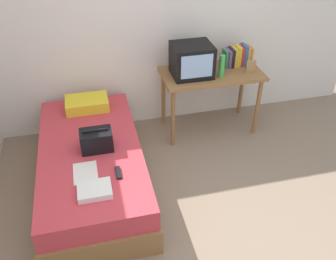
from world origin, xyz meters
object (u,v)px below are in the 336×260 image
object	(u,v)px
pillow	(87,103)
water_bottle	(222,66)
magazine	(85,173)
folded_towel	(95,190)
bed	(93,167)
tv	(192,60)
handbag	(96,140)
book_row	(237,56)
picture_frame	(251,67)
desk	(211,80)
remote_dark	(118,173)

from	to	relation	value
pillow	water_bottle	bearing A→B (deg)	-5.79
water_bottle	magazine	bearing A→B (deg)	-149.25
water_bottle	folded_towel	world-z (taller)	water_bottle
bed	tv	distance (m)	1.58
water_bottle	pillow	distance (m)	1.56
water_bottle	handbag	bearing A→B (deg)	-157.03
water_bottle	magazine	world-z (taller)	water_bottle
book_row	picture_frame	world-z (taller)	book_row
bed	picture_frame	size ratio (longest dim) A/B	13.48
desk	picture_frame	bearing A→B (deg)	-15.28
bed	water_bottle	xyz separation A→B (m)	(1.54, 0.58, 0.67)
bed	remote_dark	size ratio (longest dim) A/B	12.82
desk	book_row	size ratio (longest dim) A/B	3.49
magazine	remote_dark	size ratio (longest dim) A/B	1.86
book_row	pillow	distance (m)	1.83
book_row	remote_dark	distance (m)	2.08
handbag	folded_towel	bearing A→B (deg)	-96.67
water_bottle	folded_towel	bearing A→B (deg)	-141.61
desk	picture_frame	xyz separation A→B (m)	(0.42, -0.12, 0.18)
pillow	folded_towel	size ratio (longest dim) A/B	1.67
book_row	magazine	xyz separation A→B (m)	(-1.88, -1.19, -0.40)
bed	water_bottle	size ratio (longest dim) A/B	7.84
tv	bed	bearing A→B (deg)	-150.22
desk	folded_towel	size ratio (longest dim) A/B	4.14
desk	handbag	xyz separation A→B (m)	(-1.40, -0.75, -0.09)
book_row	folded_towel	bearing A→B (deg)	-141.31
picture_frame	handbag	distance (m)	1.95
desk	picture_frame	world-z (taller)	picture_frame
desk	water_bottle	distance (m)	0.27
book_row	folded_towel	xyz separation A→B (m)	(-1.82, -1.46, -0.38)
magazine	handbag	bearing A→B (deg)	67.96
remote_dark	tv	bearing A→B (deg)	48.83
desk	remote_dark	bearing A→B (deg)	-137.33
magazine	remote_dark	xyz separation A→B (m)	(0.28, -0.08, 0.01)
bed	pillow	bearing A→B (deg)	87.96
pillow	magazine	size ratio (longest dim) A/B	1.61
bed	remote_dark	world-z (taller)	remote_dark
tv	pillow	distance (m)	1.27
picture_frame	pillow	bearing A→B (deg)	175.63
pillow	tv	bearing A→B (deg)	-1.73
water_bottle	handbag	world-z (taller)	water_bottle
handbag	magazine	size ratio (longest dim) A/B	1.03
water_bottle	remote_dark	distance (m)	1.72
tv	folded_towel	xyz separation A→B (m)	(-1.22, -1.33, -0.44)
tv	magazine	bearing A→B (deg)	-140.22
tv	folded_towel	distance (m)	1.86
remote_dark	bed	bearing A→B (deg)	116.86
water_bottle	picture_frame	bearing A→B (deg)	1.65
desk	magazine	bearing A→B (deg)	-144.91
tv	remote_dark	size ratio (longest dim) A/B	2.82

